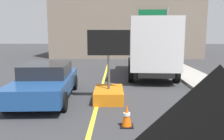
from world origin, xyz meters
TOP-DOWN VIEW (x-y plane):
  - lane_center_stripe at (0.00, 6.00)m, footprint 0.14×36.00m
  - arrow_board_trailer at (0.41, 8.75)m, footprint 1.60×1.82m
  - box_truck at (2.77, 13.94)m, footprint 2.93×6.62m
  - pickup_car at (-2.09, 8.94)m, footprint 2.31×4.85m
  - highway_guide_sign at (4.70, 22.56)m, footprint 2.79×0.22m
  - far_building_block at (1.74, 28.62)m, footprint 15.89×9.69m
  - traffic_cone_mid_lane at (0.99, 6.11)m, footprint 0.36×0.36m

SIDE VIEW (x-z plane):
  - lane_center_stripe at x=0.00m, z-range 0.00..0.01m
  - traffic_cone_mid_lane at x=0.99m, z-range -0.01..0.62m
  - arrow_board_trailer at x=0.41m, z-range -0.87..1.83m
  - pickup_car at x=-2.09m, z-range 0.01..1.39m
  - box_truck at x=2.77m, z-range 0.14..3.52m
  - highway_guide_sign at x=4.70m, z-range 0.92..5.92m
  - far_building_block at x=1.74m, z-range 0.00..7.06m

